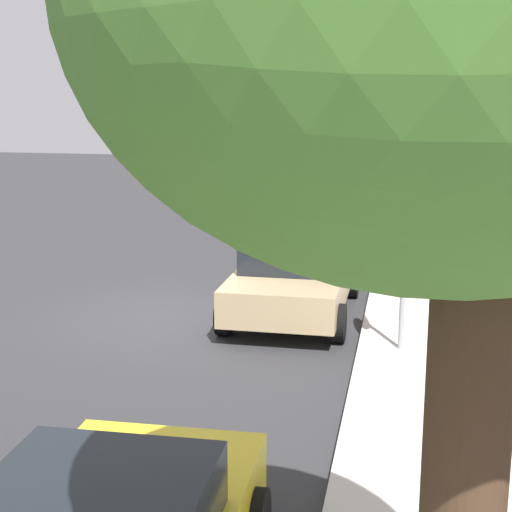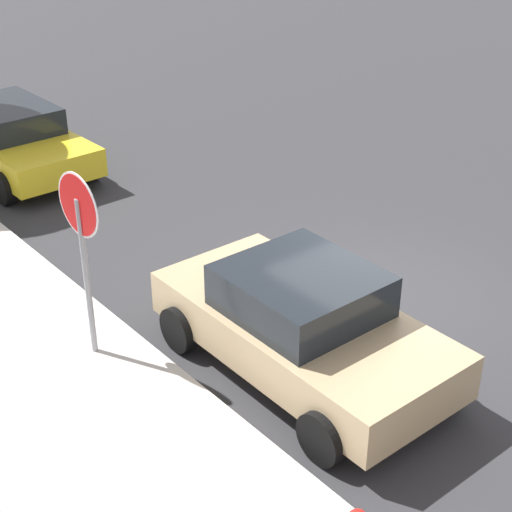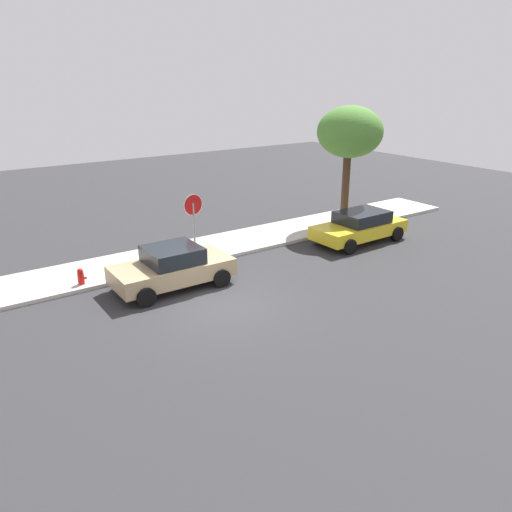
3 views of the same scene
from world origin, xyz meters
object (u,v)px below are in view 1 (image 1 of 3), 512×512
Objects in this scene: parked_car_tan at (294,275)px; stop_sign at (405,239)px; parked_car_orange at (351,193)px; fire_hydrant at (394,266)px; street_tree_near_corner at (444,7)px.

stop_sign is at bearing 45.51° from parked_car_tan.
parked_car_tan is at bearing -1.17° from parked_car_orange.
parked_car_orange is 7.99m from fire_hydrant.
stop_sign reaches higher than parked_car_tan.
parked_car_orange is at bearing -169.08° from fire_hydrant.
stop_sign is at bearing 2.71° from fire_hydrant.
stop_sign reaches higher than fire_hydrant.
parked_car_orange reaches higher than fire_hydrant.
street_tree_near_corner is 7.91× the size of fire_hydrant.
fire_hydrant is (-12.86, -0.36, -4.06)m from street_tree_near_corner.
fire_hydrant is at bearing 10.92° from parked_car_orange.
parked_car_tan is at bearing -134.49° from stop_sign.
parked_car_tan is 10.48m from parked_car_orange.
parked_car_orange is 0.79× the size of street_tree_near_corner.
parked_car_orange is at bearing 178.83° from parked_car_tan.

